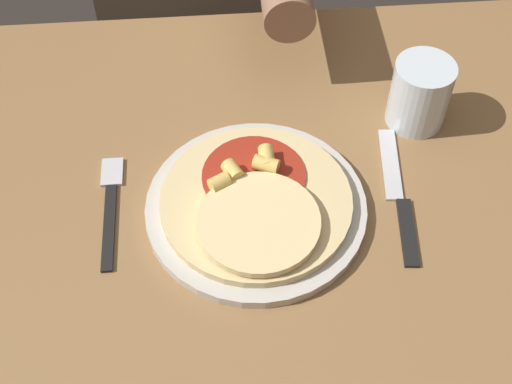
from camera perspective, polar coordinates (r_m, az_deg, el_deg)
name	(u,v)px	position (r m, az deg, el deg)	size (l,w,h in m)	color
dining_table	(235,286)	(0.97, -1.70, -7.49)	(1.19, 0.87, 0.76)	olive
plate	(256,208)	(0.90, 0.00, -1.29)	(0.28, 0.28, 0.01)	beige
pizza	(256,203)	(0.88, 0.01, -0.87)	(0.24, 0.24, 0.04)	#E0C689
fork	(110,204)	(0.92, -11.57, -0.92)	(0.03, 0.18, 0.00)	black
knife	(398,196)	(0.93, 11.33, -0.35)	(0.03, 0.22, 0.00)	black
drinking_glass	(420,94)	(0.99, 12.98, 7.67)	(0.08, 0.08, 0.10)	silver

